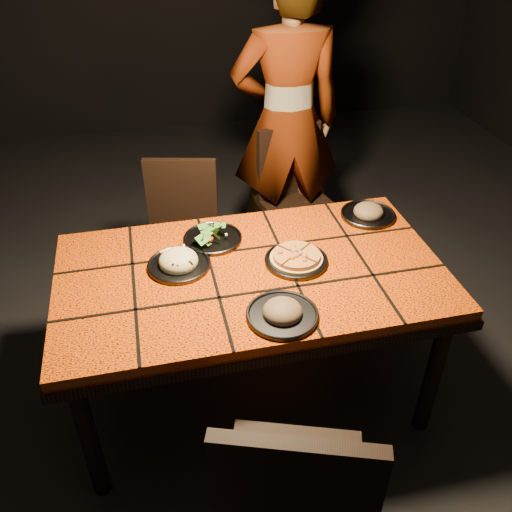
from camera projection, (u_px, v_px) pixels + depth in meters
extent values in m
cube|color=black|center=(252.00, 393.00, 2.70)|extent=(6.00, 7.00, 0.04)
cube|color=#D74606|center=(251.00, 274.00, 2.27)|extent=(1.60, 0.90, 0.05)
cube|color=black|center=(251.00, 283.00, 2.29)|extent=(1.62, 0.92, 0.04)
cylinder|color=black|center=(89.00, 439.00, 2.07)|extent=(0.07, 0.07, 0.66)
cylinder|color=black|center=(433.00, 375.00, 2.33)|extent=(0.07, 0.07, 0.66)
cylinder|color=black|center=(92.00, 313.00, 2.66)|extent=(0.07, 0.07, 0.66)
cylinder|color=black|center=(367.00, 274.00, 2.92)|extent=(0.07, 0.07, 0.66)
cube|color=black|center=(294.00, 487.00, 1.75)|extent=(0.57, 0.57, 0.04)
cube|color=black|center=(294.00, 500.00, 1.43)|extent=(0.44, 0.19, 0.49)
cylinder|color=black|center=(342.00, 485.00, 2.03)|extent=(0.04, 0.04, 0.46)
cylinder|color=black|center=(246.00, 475.00, 2.06)|extent=(0.04, 0.04, 0.46)
cube|color=black|center=(181.00, 248.00, 2.96)|extent=(0.47, 0.47, 0.04)
cube|color=black|center=(182.00, 195.00, 2.97)|extent=(0.39, 0.13, 0.43)
cylinder|color=black|center=(152.00, 297.00, 2.96)|extent=(0.03, 0.03, 0.40)
cylinder|color=black|center=(209.00, 298.00, 2.96)|extent=(0.03, 0.03, 0.40)
cylinder|color=black|center=(161.00, 263.00, 3.22)|extent=(0.03, 0.03, 0.40)
cylinder|color=black|center=(214.00, 263.00, 3.22)|extent=(0.03, 0.03, 0.40)
cube|color=black|center=(302.00, 210.00, 3.27)|extent=(0.49, 0.49, 0.04)
cube|color=black|center=(288.00, 161.00, 3.26)|extent=(0.41, 0.13, 0.45)
cylinder|color=black|center=(289.00, 261.00, 3.22)|extent=(0.03, 0.03, 0.42)
cylinder|color=black|center=(336.00, 248.00, 3.34)|extent=(0.03, 0.03, 0.42)
cylinder|color=black|center=(265.00, 234.00, 3.46)|extent=(0.03, 0.03, 0.42)
cylinder|color=black|center=(309.00, 222.00, 3.58)|extent=(0.03, 0.03, 0.42)
imported|color=brown|center=(287.00, 122.00, 3.17)|extent=(0.68, 0.46, 1.81)
cylinder|color=#38373D|center=(296.00, 261.00, 2.29)|extent=(0.27, 0.27, 0.01)
torus|color=#38373D|center=(296.00, 259.00, 2.29)|extent=(0.27, 0.27, 0.01)
cylinder|color=tan|center=(296.00, 259.00, 2.28)|extent=(0.32, 0.32, 0.01)
cylinder|color=gold|center=(296.00, 256.00, 2.28)|extent=(0.28, 0.28, 0.02)
cylinder|color=#38373D|center=(179.00, 265.00, 2.27)|extent=(0.26, 0.26, 0.01)
torus|color=#38373D|center=(179.00, 264.00, 2.26)|extent=(0.26, 0.26, 0.01)
ellipsoid|color=beige|center=(178.00, 260.00, 2.25)|extent=(0.16, 0.16, 0.09)
cylinder|color=#38373D|center=(213.00, 239.00, 2.43)|extent=(0.26, 0.26, 0.01)
torus|color=#38373D|center=(213.00, 238.00, 2.42)|extent=(0.26, 0.26, 0.01)
cylinder|color=#38373D|center=(282.00, 315.00, 2.01)|extent=(0.27, 0.27, 0.01)
torus|color=#38373D|center=(282.00, 314.00, 2.01)|extent=(0.27, 0.27, 0.01)
ellipsoid|color=brown|center=(283.00, 310.00, 2.00)|extent=(0.16, 0.16, 0.09)
cylinder|color=#38373D|center=(368.00, 215.00, 2.60)|extent=(0.26, 0.26, 0.01)
torus|color=#38373D|center=(368.00, 214.00, 2.59)|extent=(0.26, 0.26, 0.01)
ellipsoid|color=brown|center=(369.00, 210.00, 2.58)|extent=(0.16, 0.16, 0.09)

